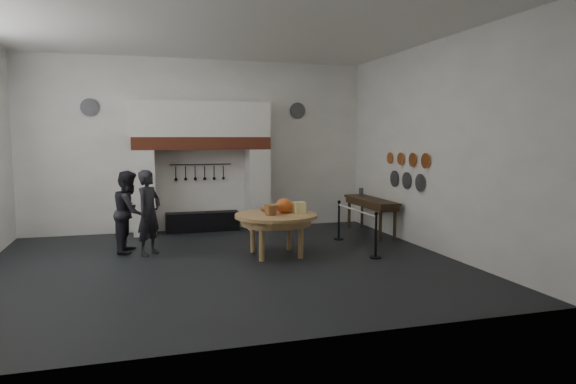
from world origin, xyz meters
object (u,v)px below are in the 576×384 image
object	(u,v)px
iron_range	(203,222)
visitor_far	(129,212)
visitor_near	(149,213)
side_table	(371,200)
barrier_post_near	(376,236)
barrier_post_far	(339,221)
work_table	(276,216)

from	to	relation	value
iron_range	visitor_far	size ratio (longest dim) A/B	1.08
visitor_near	side_table	bearing A→B (deg)	-42.57
visitor_near	barrier_post_near	size ratio (longest dim) A/B	1.99
visitor_far	barrier_post_far	size ratio (longest dim) A/B	1.95
side_table	barrier_post_near	xyz separation A→B (m)	(-1.08, -2.52, -0.42)
visitor_far	barrier_post_near	world-z (taller)	visitor_far
visitor_far	barrier_post_far	xyz separation A→B (m)	(4.83, -0.04, -0.43)
iron_range	work_table	xyz separation A→B (m)	(1.13, -3.26, 0.59)
work_table	side_table	size ratio (longest dim) A/B	0.78
visitor_far	side_table	world-z (taller)	visitor_far
barrier_post_near	barrier_post_far	xyz separation A→B (m)	(0.00, 2.00, 0.00)
visitor_far	side_table	bearing A→B (deg)	-74.73
iron_range	visitor_far	xyz separation A→B (m)	(-1.81, -2.04, 0.63)
iron_range	barrier_post_far	bearing A→B (deg)	-34.64
work_table	barrier_post_near	world-z (taller)	barrier_post_near
barrier_post_far	iron_range	bearing A→B (deg)	145.36
work_table	visitor_near	world-z (taller)	visitor_near
barrier_post_near	iron_range	bearing A→B (deg)	126.45
visitor_near	barrier_post_near	bearing A→B (deg)	-71.94
iron_range	work_table	size ratio (longest dim) A/B	1.10
iron_range	side_table	world-z (taller)	side_table
visitor_far	side_table	size ratio (longest dim) A/B	0.80
visitor_far	side_table	distance (m)	5.93
work_table	barrier_post_far	bearing A→B (deg)	31.92
visitor_near	barrier_post_far	distance (m)	4.46
barrier_post_far	side_table	bearing A→B (deg)	25.44
iron_range	visitor_near	xyz separation A→B (m)	(-1.41, -2.44, 0.64)
barrier_post_near	side_table	bearing A→B (deg)	66.70
work_table	visitor_near	size ratio (longest dim) A/B	0.96
work_table	visitor_far	world-z (taller)	visitor_far
visitor_near	barrier_post_near	xyz separation A→B (m)	(4.43, -1.64, -0.44)
work_table	barrier_post_near	size ratio (longest dim) A/B	1.91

